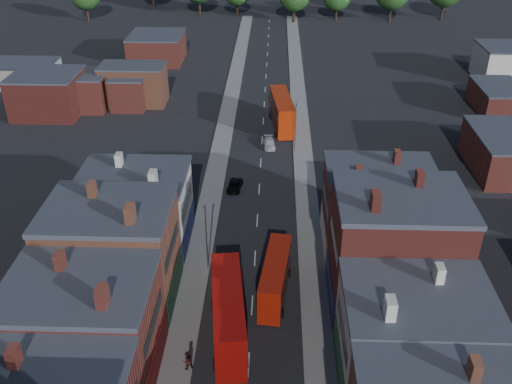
# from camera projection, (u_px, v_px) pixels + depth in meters

# --- Properties ---
(pavement_west) EXTENTS (3.00, 200.00, 0.12)m
(pavement_west) POSITION_uv_depth(u_px,v_px,m) (214.00, 181.00, 81.23)
(pavement_west) COLOR gray
(pavement_west) RESTS_ON ground
(pavement_east) EXTENTS (3.00, 200.00, 0.12)m
(pavement_east) POSITION_uv_depth(u_px,v_px,m) (305.00, 183.00, 80.84)
(pavement_east) COLOR gray
(pavement_east) RESTS_ON ground
(lamp_post_2) EXTENTS (0.25, 0.70, 8.12)m
(lamp_post_2) POSITION_uv_depth(u_px,v_px,m) (206.00, 234.00, 61.58)
(lamp_post_2) COLOR slate
(lamp_post_2) RESTS_ON ground
(lamp_post_3) EXTENTS (0.25, 0.70, 8.12)m
(lamp_post_3) POSITION_uv_depth(u_px,v_px,m) (296.00, 124.00, 87.17)
(lamp_post_3) COLOR slate
(lamp_post_3) RESTS_ON ground
(bus_0) EXTENTS (4.29, 12.62, 5.34)m
(bus_0) POSITION_uv_depth(u_px,v_px,m) (228.00, 313.00, 53.37)
(bus_0) COLOR #A10C09
(bus_0) RESTS_ON ground
(bus_1) EXTENTS (3.50, 10.30, 4.36)m
(bus_1) POSITION_uv_depth(u_px,v_px,m) (275.00, 277.00, 58.86)
(bus_1) COLOR #B21A0A
(bus_1) RESTS_ON ground
(bus_2) EXTENTS (4.44, 12.80, 5.42)m
(bus_2) POSITION_uv_depth(u_px,v_px,m) (282.00, 111.00, 96.30)
(bus_2) COLOR #A72507
(bus_2) RESTS_ON ground
(car_2) EXTENTS (2.27, 4.20, 1.12)m
(car_2) POSITION_uv_depth(u_px,v_px,m) (235.00, 186.00, 79.01)
(car_2) COLOR black
(car_2) RESTS_ON ground
(car_3) EXTENTS (2.09, 4.34, 1.22)m
(car_3) POSITION_uv_depth(u_px,v_px,m) (269.00, 143.00, 90.80)
(car_3) COLOR silver
(car_3) RESTS_ON ground
(ped_1) EXTENTS (1.09, 0.88, 1.96)m
(ped_1) POSITION_uv_depth(u_px,v_px,m) (187.00, 360.00, 50.70)
(ped_1) COLOR #3E1B18
(ped_1) RESTS_ON pavement_west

